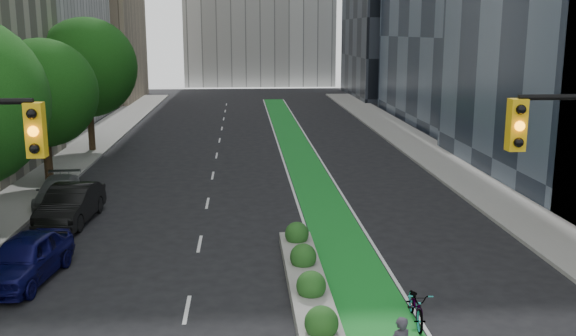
{
  "coord_description": "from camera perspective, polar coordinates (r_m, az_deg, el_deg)",
  "views": [
    {
      "loc": [
        -0.78,
        -11.86,
        8.1
      ],
      "look_at": [
        0.93,
        11.83,
        3.0
      ],
      "focal_mm": 40.0,
      "sensor_mm": 36.0,
      "label": 1
    }
  ],
  "objects": [
    {
      "name": "median_planter",
      "position": [
        20.51,
        1.75,
        -10.02
      ],
      "size": [
        1.2,
        10.26,
        1.1
      ],
      "color": "gray",
      "rests_on": "ground"
    },
    {
      "name": "bike_lane_paint",
      "position": [
        42.8,
        1.01,
        1.22
      ],
      "size": [
        2.2,
        70.0,
        0.01
      ],
      "primitive_type": "cube",
      "color": "#178328",
      "rests_on": "ground"
    },
    {
      "name": "parked_car_left_mid",
      "position": [
        29.04,
        -18.76,
        -3.08
      ],
      "size": [
        2.03,
        5.0,
        1.61
      ],
      "primitive_type": "imported",
      "rotation": [
        0.0,
        0.0,
        -0.07
      ],
      "color": "black",
      "rests_on": "ground"
    },
    {
      "name": "parked_car_left_near",
      "position": [
        22.94,
        -22.32,
        -7.43
      ],
      "size": [
        2.46,
        4.8,
        1.56
      ],
      "primitive_type": "imported",
      "rotation": [
        0.0,
        0.0,
        -0.14
      ],
      "color": "#0B0C47",
      "rests_on": "ground"
    },
    {
      "name": "sidewalk_left",
      "position": [
        39.3,
        -20.32,
        -0.43
      ],
      "size": [
        3.6,
        90.0,
        0.15
      ],
      "primitive_type": "cube",
      "color": "gray",
      "rests_on": "ground"
    },
    {
      "name": "sidewalk_right",
      "position": [
        39.77,
        14.41,
        0.09
      ],
      "size": [
        3.6,
        90.0,
        0.15
      ],
      "primitive_type": "cube",
      "color": "gray",
      "rests_on": "ground"
    },
    {
      "name": "parked_car_left_far",
      "position": [
        32.17,
        -19.74,
        -1.99
      ],
      "size": [
        2.28,
        4.65,
        1.3
      ],
      "primitive_type": "imported",
      "rotation": [
        0.0,
        0.0,
        0.1
      ],
      "color": "#575A5C",
      "rests_on": "ground"
    },
    {
      "name": "tree_far",
      "position": [
        45.1,
        -17.42,
        8.51
      ],
      "size": [
        6.6,
        6.6,
        9.0
      ],
      "color": "black",
      "rests_on": "ground"
    },
    {
      "name": "bicycle",
      "position": [
        18.83,
        11.33,
        -11.87
      ],
      "size": [
        0.85,
        2.03,
        1.04
      ],
      "primitive_type": "imported",
      "rotation": [
        0.0,
        0.0,
        -0.08
      ],
      "color": "gray",
      "rests_on": "ground"
    },
    {
      "name": "tree_midfar",
      "position": [
        35.51,
        -20.97,
        6.23
      ],
      "size": [
        5.6,
        5.6,
        7.76
      ],
      "color": "black",
      "rests_on": "ground"
    }
  ]
}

